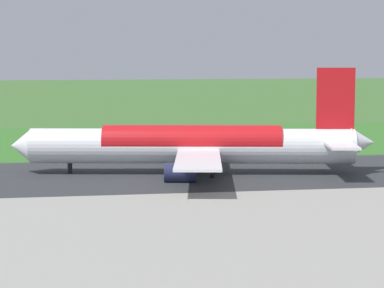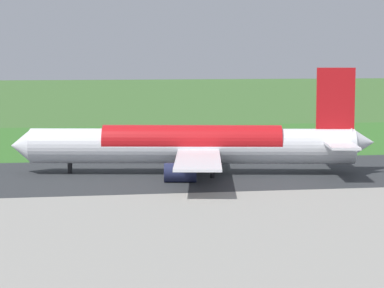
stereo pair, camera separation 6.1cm
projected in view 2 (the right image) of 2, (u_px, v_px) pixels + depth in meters
The scene contains 7 objects.
ground_plane at pixel (237, 173), 118.55m from camera, with size 800.00×800.00×0.00m, color #3D662D.
runway_asphalt at pixel (237, 173), 118.55m from camera, with size 600.00×31.82×0.06m, color #2D3033.
apron_concrete at pixel (382, 275), 64.34m from camera, with size 440.00×110.00×0.05m, color gray.
grass_verge_foreground at pixel (197, 144), 155.04m from camera, with size 600.00×80.00×0.04m, color #346B27.
airliner_main at pixel (195, 145), 116.95m from camera, with size 53.94×44.37×15.88m.
no_stopping_sign at pixel (175, 140), 150.02m from camera, with size 0.60×0.10×2.23m.
traffic_cone_orange at pixel (156, 145), 150.89m from camera, with size 0.40×0.40×0.55m, color orange.
Camera 2 is at (25.25, 114.69, 18.12)m, focal length 73.82 mm.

